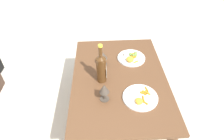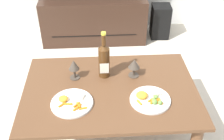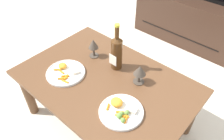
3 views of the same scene
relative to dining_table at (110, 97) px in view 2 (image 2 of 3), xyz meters
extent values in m
plane|color=beige|center=(0.00, 0.00, -0.38)|extent=(6.40, 6.40, 0.00)
cube|color=brown|center=(0.00, 0.00, 0.06)|extent=(1.16, 0.79, 0.03)
cylinder|color=brown|center=(-0.51, 0.33, -0.17)|extent=(0.07, 0.07, 0.43)
cylinder|color=brown|center=(0.51, 0.33, -0.17)|extent=(0.07, 0.07, 0.43)
cube|color=#382319|center=(-0.10, 1.49, -0.13)|extent=(1.15, 0.47, 0.50)
cube|color=black|center=(-0.10, 1.26, -0.23)|extent=(0.92, 0.01, 0.01)
cube|color=black|center=(0.66, 1.47, -0.19)|extent=(0.21, 0.21, 0.38)
cylinder|color=#4C2D14|center=(-0.03, 0.15, 0.18)|extent=(0.08, 0.08, 0.22)
cone|color=#4C2D14|center=(-0.03, 0.15, 0.31)|extent=(0.08, 0.08, 0.03)
cylinder|color=#4C2D14|center=(-0.03, 0.15, 0.36)|extent=(0.03, 0.03, 0.08)
cylinder|color=yellow|center=(-0.03, 0.15, 0.41)|extent=(0.03, 0.03, 0.02)
cube|color=silver|center=(-0.03, 0.11, 0.16)|extent=(0.06, 0.00, 0.08)
cylinder|color=#473D33|center=(-0.24, 0.13, 0.08)|extent=(0.07, 0.07, 0.01)
cylinder|color=#473D33|center=(-0.24, 0.13, 0.11)|extent=(0.02, 0.02, 0.07)
cone|color=#473D33|center=(-0.24, 0.13, 0.18)|extent=(0.07, 0.07, 0.07)
cylinder|color=#473D33|center=(0.17, 0.13, 0.08)|extent=(0.07, 0.07, 0.01)
cylinder|color=#473D33|center=(0.17, 0.13, 0.11)|extent=(0.02, 0.02, 0.07)
cone|color=#473D33|center=(0.17, 0.13, 0.18)|extent=(0.08, 0.08, 0.07)
cylinder|color=white|center=(-0.25, -0.13, 0.08)|extent=(0.27, 0.27, 0.01)
torus|color=white|center=(-0.25, -0.13, 0.09)|extent=(0.26, 0.26, 0.01)
ellipsoid|color=orange|center=(-0.30, -0.11, 0.10)|extent=(0.06, 0.05, 0.03)
cube|color=beige|center=(-0.20, -0.09, 0.10)|extent=(0.07, 0.07, 0.02)
cylinder|color=orange|center=(-0.22, -0.19, 0.09)|extent=(0.04, 0.05, 0.01)
cylinder|color=orange|center=(-0.18, -0.19, 0.09)|extent=(0.05, 0.02, 0.01)
cylinder|color=orange|center=(-0.20, -0.18, 0.09)|extent=(0.04, 0.05, 0.01)
cylinder|color=orange|center=(-0.20, -0.16, 0.09)|extent=(0.03, 0.05, 0.01)
cylinder|color=orange|center=(-0.22, -0.16, 0.09)|extent=(0.04, 0.05, 0.01)
cylinder|color=orange|center=(-0.27, -0.15, 0.09)|extent=(0.05, 0.01, 0.01)
cylinder|color=orange|center=(-0.31, -0.16, 0.09)|extent=(0.04, 0.04, 0.01)
cylinder|color=white|center=(0.25, -0.13, 0.08)|extent=(0.26, 0.26, 0.01)
torus|color=white|center=(0.25, -0.13, 0.09)|extent=(0.26, 0.26, 0.01)
ellipsoid|color=orange|center=(0.19, -0.11, 0.11)|extent=(0.07, 0.07, 0.04)
cube|color=beige|center=(0.29, -0.09, 0.10)|extent=(0.06, 0.06, 0.02)
cylinder|color=orange|center=(0.30, -0.18, 0.09)|extent=(0.05, 0.02, 0.01)
cylinder|color=orange|center=(0.31, -0.16, 0.09)|extent=(0.03, 0.05, 0.01)
cylinder|color=orange|center=(0.29, -0.15, 0.09)|extent=(0.05, 0.03, 0.01)
cylinder|color=orange|center=(0.29, -0.16, 0.09)|extent=(0.02, 0.05, 0.01)
cylinder|color=orange|center=(0.25, -0.15, 0.09)|extent=(0.04, 0.04, 0.01)
cylinder|color=orange|center=(0.25, -0.16, 0.09)|extent=(0.03, 0.05, 0.01)
cylinder|color=orange|center=(0.17, -0.16, 0.09)|extent=(0.03, 0.05, 0.01)
sphere|color=olive|center=(0.30, -0.18, 0.10)|extent=(0.03, 0.03, 0.03)
sphere|color=olive|center=(0.28, -0.13, 0.10)|extent=(0.03, 0.03, 0.03)
sphere|color=olive|center=(0.26, -0.15, 0.10)|extent=(0.03, 0.03, 0.03)
sphere|color=olive|center=(0.27, -0.18, 0.10)|extent=(0.03, 0.03, 0.03)
camera|label=1|loc=(-1.23, 0.14, 1.19)|focal=31.71mm
camera|label=2|loc=(-0.08, -1.45, 1.30)|focal=45.44mm
camera|label=3|loc=(0.73, -0.75, 1.11)|focal=35.57mm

